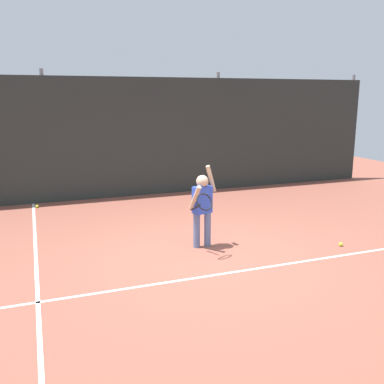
% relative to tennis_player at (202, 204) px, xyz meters
% --- Properties ---
extents(ground_plane, '(20.00, 20.00, 0.00)m').
position_rel_tennis_player_xyz_m(ground_plane, '(-0.06, -0.41, -0.73)').
color(ground_plane, brown).
extents(court_line_baseline, '(9.00, 0.05, 0.00)m').
position_rel_tennis_player_xyz_m(court_line_baseline, '(-0.06, -1.13, -0.72)').
color(court_line_baseline, white).
rests_on(court_line_baseline, ground).
extents(court_line_sideline, '(0.05, 9.00, 0.00)m').
position_rel_tennis_player_xyz_m(court_line_sideline, '(-2.59, 0.59, -0.72)').
color(court_line_sideline, white).
rests_on(court_line_sideline, ground).
extents(back_fence_windscreen, '(13.15, 0.08, 2.89)m').
position_rel_tennis_player_xyz_m(back_fence_windscreen, '(-0.06, 4.11, 0.72)').
color(back_fence_windscreen, '#282D2B').
rests_on(back_fence_windscreen, ground).
extents(fence_post_1, '(0.09, 0.09, 3.04)m').
position_rel_tennis_player_xyz_m(fence_post_1, '(-2.20, 4.17, 0.79)').
color(fence_post_1, slate).
rests_on(fence_post_1, ground).
extents(fence_post_2, '(0.09, 0.09, 3.04)m').
position_rel_tennis_player_xyz_m(fence_post_2, '(2.08, 4.17, 0.79)').
color(fence_post_2, slate).
rests_on(fence_post_2, ground).
extents(fence_post_3, '(0.09, 0.09, 3.04)m').
position_rel_tennis_player_xyz_m(fence_post_3, '(6.37, 4.17, 0.79)').
color(fence_post_3, slate).
rests_on(fence_post_3, ground).
extents(tennis_player, '(0.60, 0.71, 1.35)m').
position_rel_tennis_player_xyz_m(tennis_player, '(0.00, 0.00, 0.00)').
color(tennis_player, slate).
rests_on(tennis_player, ground).
extents(tennis_ball_0, '(0.07, 0.07, 0.07)m').
position_rel_tennis_player_xyz_m(tennis_ball_0, '(2.18, -0.77, -0.69)').
color(tennis_ball_0, '#CCE033').
rests_on(tennis_ball_0, ground).
extents(tennis_ball_3, '(0.07, 0.07, 0.07)m').
position_rel_tennis_player_xyz_m(tennis_ball_3, '(-2.52, 3.66, -0.69)').
color(tennis_ball_3, '#CCE033').
rests_on(tennis_ball_3, ground).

